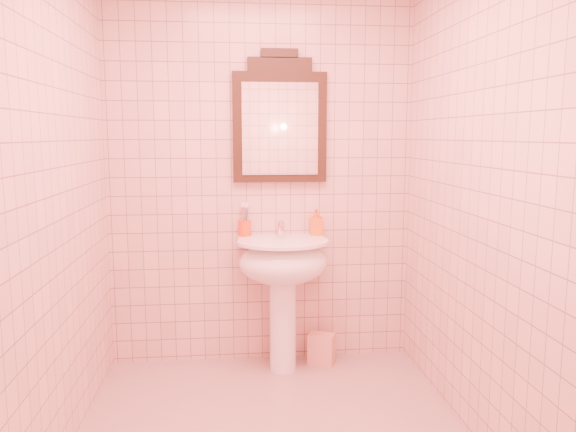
{
  "coord_description": "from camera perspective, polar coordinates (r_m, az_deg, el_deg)",
  "views": [
    {
      "loc": [
        -0.2,
        -2.6,
        1.52
      ],
      "look_at": [
        0.12,
        0.55,
        1.06
      ],
      "focal_mm": 35.0,
      "sensor_mm": 36.0,
      "label": 1
    }
  ],
  "objects": [
    {
      "name": "faucet",
      "position": [
        3.67,
        -0.73,
        -1.21
      ],
      "size": [
        0.04,
        0.16,
        0.11
      ],
      "color": "white",
      "rests_on": "pedestal_sink"
    },
    {
      "name": "soap_dispenser",
      "position": [
        3.73,
        2.87,
        -0.6
      ],
      "size": [
        0.08,
        0.08,
        0.18
      ],
      "primitive_type": "imported",
      "rotation": [
        0.0,
        0.0,
        -0.02
      ],
      "color": "#E35C13",
      "rests_on": "pedestal_sink"
    },
    {
      "name": "back_wall",
      "position": [
        3.72,
        -2.75,
        4.01
      ],
      "size": [
        2.0,
        0.02,
        2.5
      ],
      "primitive_type": "cube",
      "color": "beige",
      "rests_on": "floor"
    },
    {
      "name": "toothbrush_cup",
      "position": [
        3.7,
        -4.42,
        -1.18
      ],
      "size": [
        0.08,
        0.08,
        0.19
      ],
      "rotation": [
        0.0,
        0.0,
        0.09
      ],
      "color": "red",
      "rests_on": "pedestal_sink"
    },
    {
      "name": "towel",
      "position": [
        3.87,
        3.41,
        -13.32
      ],
      "size": [
        0.2,
        0.17,
        0.2
      ],
      "primitive_type": "cube",
      "rotation": [
        0.0,
        0.0,
        -0.41
      ],
      "color": "#E39085",
      "rests_on": "floor"
    },
    {
      "name": "pedestal_sink",
      "position": [
        3.59,
        -0.52,
        -5.64
      ],
      "size": [
        0.58,
        0.58,
        0.86
      ],
      "color": "white",
      "rests_on": "floor"
    },
    {
      "name": "mirror",
      "position": [
        3.69,
        -0.84,
        9.59
      ],
      "size": [
        0.61,
        0.06,
        0.85
      ],
      "color": "black",
      "rests_on": "back_wall"
    }
  ]
}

